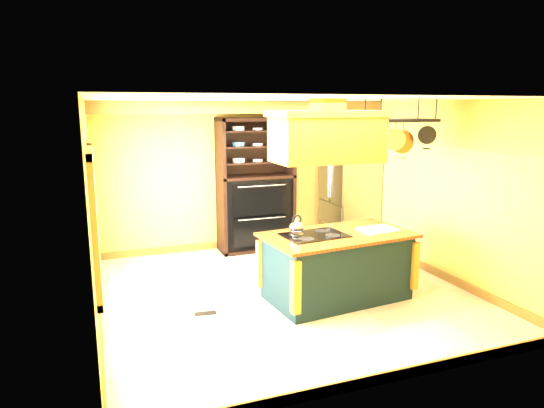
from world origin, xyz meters
TOP-DOWN VIEW (x-y plane):
  - floor at (0.00, 0.00)m, footprint 5.00×5.00m
  - ceiling at (0.00, 0.00)m, footprint 5.00×5.00m
  - wall_back at (0.00, 2.50)m, footprint 5.00×0.02m
  - wall_front at (0.00, -2.50)m, footprint 5.00×0.02m
  - wall_left at (-2.50, 0.00)m, footprint 0.02×5.00m
  - wall_right at (2.50, 0.00)m, footprint 0.02×5.00m
  - ceiling_beam at (0.00, 1.70)m, footprint 5.00×0.15m
  - window_near at (-2.47, -0.80)m, footprint 0.06×1.06m
  - window_far at (-2.47, 0.60)m, footprint 0.06×1.06m
  - kitchen_island at (0.59, -0.44)m, footprint 2.10×1.31m
  - range_hood at (0.39, -0.44)m, footprint 1.44×0.81m
  - pot_rack at (1.50, -0.43)m, footprint 1.01×0.48m
  - refrigerator at (2.07, 1.90)m, footprint 0.82×0.97m
  - hutch at (0.31, 2.24)m, footprint 1.36×0.62m
  - floor_register at (-1.22, -0.32)m, footprint 0.29×0.15m

SIDE VIEW (x-z plane):
  - floor at x=0.00m, z-range 0.00..0.00m
  - floor_register at x=-1.22m, z-range 0.00..0.01m
  - kitchen_island at x=0.59m, z-range -0.09..1.02m
  - refrigerator at x=2.07m, z-range -0.02..1.87m
  - hutch at x=0.31m, z-range -0.28..2.13m
  - wall_back at x=0.00m, z-range 0.00..2.70m
  - wall_front at x=0.00m, z-range 0.00..2.70m
  - wall_left at x=-2.50m, z-range 0.00..2.70m
  - wall_right at x=2.50m, z-range 0.00..2.70m
  - window_near at x=-2.47m, z-range 0.62..2.18m
  - window_far at x=-2.47m, z-range 0.62..2.18m
  - range_hood at x=0.39m, z-range 1.85..2.65m
  - pot_rack at x=1.50m, z-range 1.96..2.70m
  - ceiling_beam at x=0.00m, z-range 2.49..2.69m
  - ceiling at x=0.00m, z-range 2.70..2.70m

